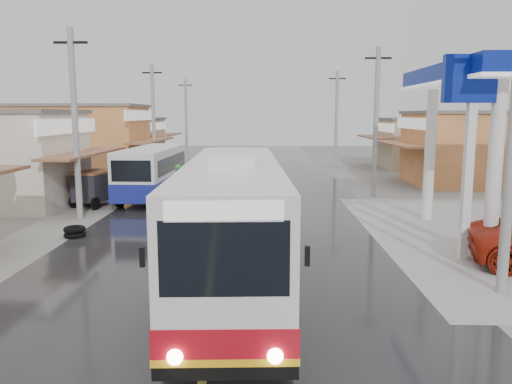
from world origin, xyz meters
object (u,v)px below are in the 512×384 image
cyclist (179,196)px  tricycle_near (94,186)px  second_bus (153,171)px  tyre_stack (75,232)px  coach_bus (233,220)px

cyclist → tricycle_near: cyclist is taller
second_bus → tricycle_near: (-2.35, -2.52, -0.46)m
second_bus → tyre_stack: 8.97m
second_bus → tricycle_near: bearing=-131.6°
cyclist → tricycle_near: 4.66m
coach_bus → cyclist: coach_bus is taller
second_bus → cyclist: 4.55m
second_bus → tyre_stack: bearing=-94.8°
second_bus → cyclist: second_bus is taller
coach_bus → tricycle_near: (-7.53, 11.11, -0.70)m
cyclist → tricycle_near: bearing=143.8°
cyclist → tyre_stack: 5.73m
second_bus → tricycle_near: second_bus is taller
coach_bus → cyclist: 10.18m
coach_bus → second_bus: bearing=108.6°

